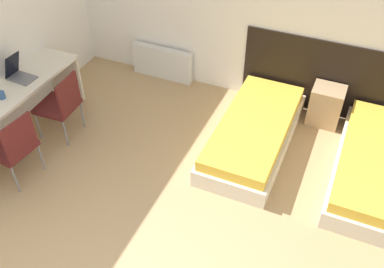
% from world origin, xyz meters
% --- Properties ---
extents(wall_back, '(6.14, 0.05, 2.70)m').
position_xyz_m(wall_back, '(0.00, 3.97, 1.35)').
color(wall_back, white).
rests_on(wall_back, ground_plane).
extents(headboard_panel, '(2.46, 0.03, 1.09)m').
position_xyz_m(headboard_panel, '(1.28, 3.93, 0.54)').
color(headboard_panel, black).
rests_on(headboard_panel, ground_plane).
extents(bed_near_window, '(0.88, 2.00, 0.38)m').
position_xyz_m(bed_near_window, '(0.54, 2.90, 0.18)').
color(bed_near_window, beige).
rests_on(bed_near_window, ground_plane).
extents(bed_near_door, '(0.88, 2.00, 0.38)m').
position_xyz_m(bed_near_door, '(2.02, 2.90, 0.18)').
color(bed_near_door, beige).
rests_on(bed_near_door, ground_plane).
extents(nightstand, '(0.42, 0.36, 0.55)m').
position_xyz_m(nightstand, '(1.28, 3.72, 0.27)').
color(nightstand, tan).
rests_on(nightstand, ground_plane).
extents(radiator, '(0.96, 0.12, 0.50)m').
position_xyz_m(radiator, '(-1.23, 3.85, 0.25)').
color(radiator, silver).
rests_on(radiator, ground_plane).
extents(desk, '(0.58, 2.35, 0.74)m').
position_xyz_m(desk, '(-2.28, 1.68, 0.59)').
color(desk, beige).
rests_on(desk, ground_plane).
extents(chair_near_laptop, '(0.49, 0.49, 0.89)m').
position_xyz_m(chair_near_laptop, '(-1.78, 2.11, 0.50)').
color(chair_near_laptop, '#511919').
rests_on(chair_near_laptop, ground_plane).
extents(chair_near_notebook, '(0.51, 0.51, 0.89)m').
position_xyz_m(chair_near_notebook, '(-1.78, 1.24, 0.50)').
color(chair_near_notebook, '#511919').
rests_on(chair_near_notebook, ground_plane).
extents(laptop, '(0.34, 0.24, 0.33)m').
position_xyz_m(laptop, '(-2.33, 2.09, 0.81)').
color(laptop, slate).
rests_on(laptop, desk).
extents(mug, '(0.08, 0.08, 0.09)m').
position_xyz_m(mug, '(-2.23, 1.67, 0.78)').
color(mug, '#2D5184').
rests_on(mug, desk).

